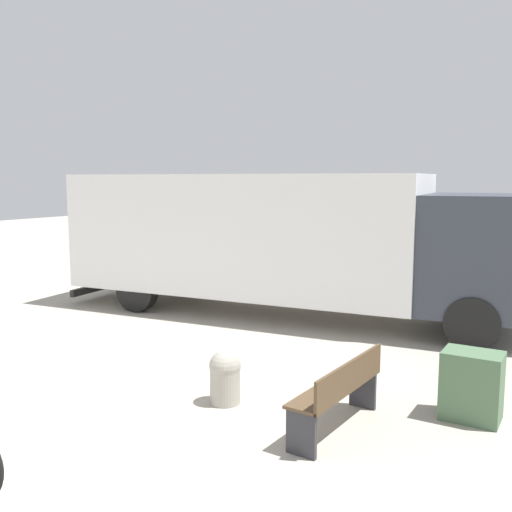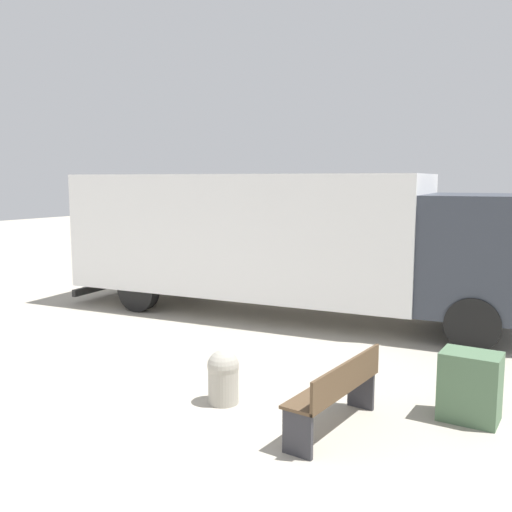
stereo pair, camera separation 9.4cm
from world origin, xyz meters
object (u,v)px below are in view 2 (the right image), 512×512
at_px(delivery_truck, 282,236).
at_px(park_bench, 338,390).
at_px(utility_box, 470,386).
at_px(bollard_near_bench, 223,376).

bearing_deg(delivery_truck, park_bench, -61.36).
bearing_deg(utility_box, park_bench, -137.90).
bearing_deg(park_bench, utility_box, -44.33).
relative_size(delivery_truck, park_bench, 5.87).
bearing_deg(delivery_truck, bollard_near_bench, -76.17).
bearing_deg(park_bench, bollard_near_bench, 93.42).
xyz_separation_m(delivery_truck, utility_box, (4.50, -3.60, -1.23)).
bearing_deg(delivery_truck, utility_box, -45.06).
distance_m(park_bench, utility_box, 1.63).
bearing_deg(utility_box, delivery_truck, 141.34).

